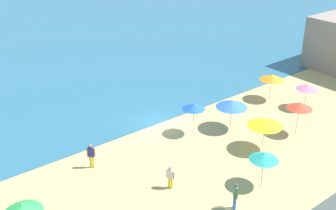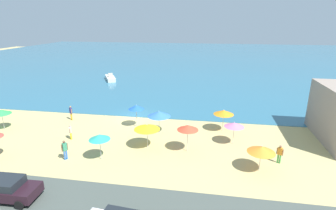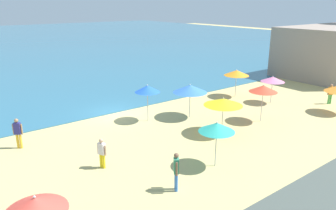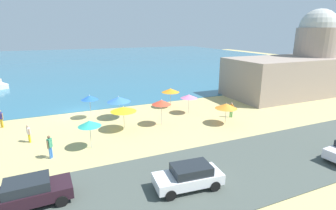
{
  "view_description": "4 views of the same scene",
  "coord_description": "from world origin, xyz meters",
  "px_view_note": "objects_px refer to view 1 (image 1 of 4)",
  "views": [
    {
      "loc": [
        -18.02,
        -24.05,
        16.03
      ],
      "look_at": [
        0.83,
        -0.22,
        1.52
      ],
      "focal_mm": 45.0,
      "sensor_mm": 36.0,
      "label": 1
    },
    {
      "loc": [
        9.27,
        -29.74,
        11.64
      ],
      "look_at": [
        4.0,
        1.81,
        1.23
      ],
      "focal_mm": 28.0,
      "sensor_mm": 36.0,
      "label": 2
    },
    {
      "loc": [
        -10.99,
        -21.11,
        8.03
      ],
      "look_at": [
        1.98,
        -4.19,
        1.32
      ],
      "focal_mm": 35.0,
      "sensor_mm": 36.0,
      "label": 3
    },
    {
      "loc": [
        -2.03,
        -30.99,
        9.26
      ],
      "look_at": [
        9.47,
        -4.8,
        1.06
      ],
      "focal_mm": 28.0,
      "sensor_mm": 36.0,
      "label": 4
    }
  ],
  "objects_px": {
    "beach_umbrella_1": "(264,156)",
    "beach_umbrella_2": "(23,208)",
    "beach_umbrella_0": "(272,77)",
    "bather_1": "(170,176)",
    "beach_umbrella_7": "(300,106)",
    "bather_0": "(91,155)",
    "bather_3": "(235,195)",
    "beach_umbrella_9": "(307,87)",
    "beach_umbrella_3": "(194,106)",
    "beach_umbrella_8": "(232,104)",
    "beach_umbrella_5": "(265,123)"
  },
  "relations": [
    {
      "from": "beach_umbrella_1",
      "to": "beach_umbrella_2",
      "type": "bearing_deg",
      "value": 161.43
    },
    {
      "from": "beach_umbrella_0",
      "to": "bather_1",
      "type": "xyz_separation_m",
      "value": [
        -15.37,
        -4.77,
        -1.26
      ]
    },
    {
      "from": "beach_umbrella_7",
      "to": "bather_0",
      "type": "distance_m",
      "value": 15.79
    },
    {
      "from": "beach_umbrella_7",
      "to": "bather_3",
      "type": "distance_m",
      "value": 10.93
    },
    {
      "from": "beach_umbrella_1",
      "to": "bather_1",
      "type": "distance_m",
      "value": 5.87
    },
    {
      "from": "bather_0",
      "to": "beach_umbrella_9",
      "type": "bearing_deg",
      "value": -10.02
    },
    {
      "from": "beach_umbrella_3",
      "to": "bather_1",
      "type": "distance_m",
      "value": 7.32
    },
    {
      "from": "beach_umbrella_2",
      "to": "beach_umbrella_7",
      "type": "xyz_separation_m",
      "value": [
        20.68,
        -1.75,
        0.32
      ]
    },
    {
      "from": "beach_umbrella_7",
      "to": "beach_umbrella_9",
      "type": "distance_m",
      "value": 4.87
    },
    {
      "from": "beach_umbrella_3",
      "to": "beach_umbrella_9",
      "type": "xyz_separation_m",
      "value": [
        10.56,
        -2.67,
        -0.31
      ]
    },
    {
      "from": "beach_umbrella_0",
      "to": "beach_umbrella_8",
      "type": "height_order",
      "value": "beach_umbrella_8"
    },
    {
      "from": "beach_umbrella_3",
      "to": "beach_umbrella_7",
      "type": "relative_size",
      "value": 0.99
    },
    {
      "from": "bather_3",
      "to": "beach_umbrella_8",
      "type": "bearing_deg",
      "value": 45.46
    },
    {
      "from": "beach_umbrella_1",
      "to": "bather_1",
      "type": "bearing_deg",
      "value": 144.52
    },
    {
      "from": "beach_umbrella_3",
      "to": "beach_umbrella_8",
      "type": "distance_m",
      "value": 3.11
    },
    {
      "from": "beach_umbrella_3",
      "to": "bather_0",
      "type": "bearing_deg",
      "value": 175.33
    },
    {
      "from": "beach_umbrella_5",
      "to": "beach_umbrella_2",
      "type": "bearing_deg",
      "value": 174.42
    },
    {
      "from": "beach_umbrella_5",
      "to": "bather_1",
      "type": "relative_size",
      "value": 1.53
    },
    {
      "from": "bather_1",
      "to": "beach_umbrella_3",
      "type": "bearing_deg",
      "value": 37.28
    },
    {
      "from": "beach_umbrella_0",
      "to": "beach_umbrella_1",
      "type": "distance_m",
      "value": 13.41
    },
    {
      "from": "bather_0",
      "to": "beach_umbrella_3",
      "type": "bearing_deg",
      "value": -4.67
    },
    {
      "from": "bather_3",
      "to": "bather_1",
      "type": "bearing_deg",
      "value": 112.98
    },
    {
      "from": "beach_umbrella_3",
      "to": "beach_umbrella_8",
      "type": "relative_size",
      "value": 1.06
    },
    {
      "from": "beach_umbrella_0",
      "to": "beach_umbrella_8",
      "type": "bearing_deg",
      "value": -166.55
    },
    {
      "from": "beach_umbrella_1",
      "to": "beach_umbrella_9",
      "type": "height_order",
      "value": "beach_umbrella_1"
    },
    {
      "from": "bather_0",
      "to": "beach_umbrella_5",
      "type": "bearing_deg",
      "value": -26.94
    },
    {
      "from": "beach_umbrella_1",
      "to": "bather_0",
      "type": "bearing_deg",
      "value": 131.44
    },
    {
      "from": "beach_umbrella_1",
      "to": "beach_umbrella_7",
      "type": "relative_size",
      "value": 0.91
    },
    {
      "from": "beach_umbrella_7",
      "to": "beach_umbrella_8",
      "type": "height_order",
      "value": "beach_umbrella_7"
    },
    {
      "from": "beach_umbrella_1",
      "to": "bather_1",
      "type": "xyz_separation_m",
      "value": [
        -4.67,
        3.33,
        -1.23
      ]
    },
    {
      "from": "beach_umbrella_2",
      "to": "bather_1",
      "type": "xyz_separation_m",
      "value": [
        8.71,
        -1.16,
        -1.16
      ]
    },
    {
      "from": "beach_umbrella_1",
      "to": "beach_umbrella_2",
      "type": "distance_m",
      "value": 14.11
    },
    {
      "from": "beach_umbrella_1",
      "to": "beach_umbrella_3",
      "type": "distance_m",
      "value": 7.75
    },
    {
      "from": "beach_umbrella_7",
      "to": "bather_3",
      "type": "xyz_separation_m",
      "value": [
        -10.33,
        -3.3,
        -1.35
      ]
    },
    {
      "from": "beach_umbrella_7",
      "to": "bather_1",
      "type": "relative_size",
      "value": 1.67
    },
    {
      "from": "beach_umbrella_0",
      "to": "beach_umbrella_7",
      "type": "distance_m",
      "value": 6.34
    },
    {
      "from": "beach_umbrella_9",
      "to": "beach_umbrella_7",
      "type": "bearing_deg",
      "value": -152.16
    },
    {
      "from": "beach_umbrella_2",
      "to": "beach_umbrella_9",
      "type": "distance_m",
      "value": 24.98
    },
    {
      "from": "bather_3",
      "to": "beach_umbrella_5",
      "type": "bearing_deg",
      "value": 27.68
    },
    {
      "from": "beach_umbrella_1",
      "to": "bather_3",
      "type": "relative_size",
      "value": 1.34
    },
    {
      "from": "beach_umbrella_1",
      "to": "beach_umbrella_3",
      "type": "xyz_separation_m",
      "value": [
        1.04,
        7.68,
        0.2
      ]
    },
    {
      "from": "beach_umbrella_3",
      "to": "beach_umbrella_7",
      "type": "distance_m",
      "value": 7.97
    },
    {
      "from": "beach_umbrella_3",
      "to": "beach_umbrella_5",
      "type": "bearing_deg",
      "value": -63.28
    },
    {
      "from": "beach_umbrella_5",
      "to": "beach_umbrella_7",
      "type": "distance_m",
      "value": 3.84
    },
    {
      "from": "beach_umbrella_5",
      "to": "bather_0",
      "type": "bearing_deg",
      "value": 153.06
    },
    {
      "from": "beach_umbrella_3",
      "to": "bather_0",
      "type": "height_order",
      "value": "beach_umbrella_3"
    },
    {
      "from": "beach_umbrella_3",
      "to": "bather_1",
      "type": "relative_size",
      "value": 1.65
    },
    {
      "from": "beach_umbrella_1",
      "to": "beach_umbrella_3",
      "type": "height_order",
      "value": "beach_umbrella_3"
    },
    {
      "from": "beach_umbrella_8",
      "to": "bather_3",
      "type": "relative_size",
      "value": 1.37
    },
    {
      "from": "beach_umbrella_1",
      "to": "beach_umbrella_8",
      "type": "distance_m",
      "value": 7.55
    }
  ]
}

